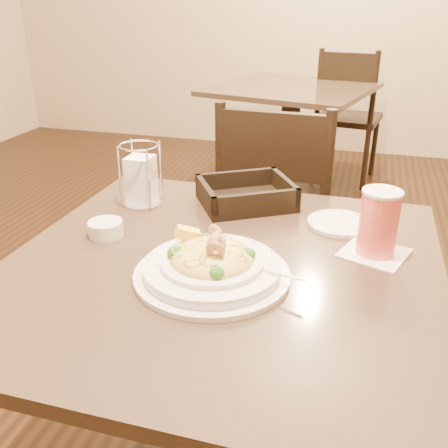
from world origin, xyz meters
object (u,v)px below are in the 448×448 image
(drink_glass, at_px, (378,223))
(pasta_bowl, at_px, (212,264))
(bread_basket, at_px, (246,196))
(dining_chair_far, at_px, (347,113))
(background_table, at_px, (290,124))
(dining_chair_near, at_px, (277,216))
(main_table, at_px, (222,351))
(side_plate, at_px, (339,223))
(butter_ramekin, at_px, (106,228))
(napkin_caddy, at_px, (141,179))

(drink_glass, bearing_deg, pasta_bowl, -148.15)
(bread_basket, bearing_deg, dining_chair_far, 86.43)
(background_table, relative_size, bread_basket, 3.64)
(bread_basket, bearing_deg, dining_chair_near, 89.13)
(main_table, height_order, background_table, same)
(dining_chair_near, relative_size, side_plate, 6.01)
(drink_glass, bearing_deg, butter_ramekin, -172.45)
(background_table, bearing_deg, dining_chair_far, 53.58)
(main_table, height_order, napkin_caddy, napkin_caddy)
(background_table, relative_size, drink_glass, 6.57)
(pasta_bowl, bearing_deg, napkin_caddy, 132.99)
(pasta_bowl, height_order, napkin_caddy, napkin_caddy)
(dining_chair_near, xyz_separation_m, bread_basket, (-0.01, -0.48, 0.26))
(main_table, relative_size, drink_glass, 5.44)
(bread_basket, distance_m, butter_ramekin, 0.38)
(bread_basket, bearing_deg, butter_ramekin, -134.10)
(drink_glass, bearing_deg, main_table, -157.12)
(dining_chair_far, relative_size, napkin_caddy, 5.62)
(drink_glass, bearing_deg, side_plate, 123.10)
(background_table, bearing_deg, bread_basket, -84.67)
(main_table, relative_size, napkin_caddy, 5.44)
(background_table, height_order, drink_glass, drink_glass)
(napkin_caddy, distance_m, butter_ramekin, 0.21)
(dining_chair_far, distance_m, butter_ramekin, 2.69)
(main_table, height_order, pasta_bowl, pasta_bowl)
(drink_glass, distance_m, butter_ramekin, 0.61)
(bread_basket, relative_size, napkin_caddy, 1.80)
(background_table, relative_size, butter_ramekin, 13.51)
(dining_chair_far, relative_size, pasta_bowl, 2.70)
(bread_basket, relative_size, side_plate, 1.93)
(side_plate, bearing_deg, napkin_caddy, -179.24)
(dining_chair_near, relative_size, pasta_bowl, 2.70)
(drink_glass, distance_m, napkin_caddy, 0.62)
(main_table, bearing_deg, drink_glass, 22.88)
(butter_ramekin, bearing_deg, bread_basket, 45.90)
(background_table, height_order, dining_chair_far, dining_chair_far)
(pasta_bowl, relative_size, butter_ramekin, 4.28)
(side_plate, bearing_deg, bread_basket, 165.06)
(main_table, relative_size, dining_chair_near, 0.97)
(dining_chair_far, relative_size, drink_glass, 5.62)
(dining_chair_far, bearing_deg, butter_ramekin, 89.44)
(dining_chair_near, distance_m, bread_basket, 0.55)
(dining_chair_near, bearing_deg, butter_ramekin, 72.25)
(bread_basket, bearing_deg, drink_glass, -30.33)
(side_plate, bearing_deg, main_table, -130.80)
(drink_glass, relative_size, bread_basket, 0.55)
(napkin_caddy, bearing_deg, drink_glass, -11.48)
(dining_chair_far, bearing_deg, main_table, 95.80)
(background_table, distance_m, pasta_bowl, 2.34)
(background_table, relative_size, napkin_caddy, 6.56)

